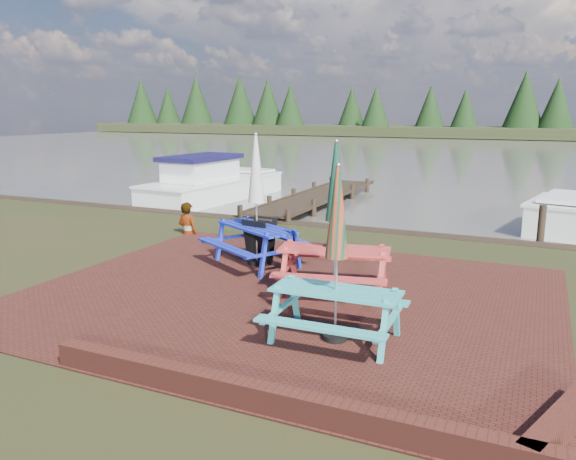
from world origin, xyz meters
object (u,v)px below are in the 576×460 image
(jetty, at_px, (317,197))
(boat_jetty, at_px, (212,185))
(picnic_table_blue, at_px, (257,220))
(person, at_px, (187,203))
(chalkboard, at_px, (260,240))
(picnic_table_teal, at_px, (336,282))
(picnic_table_red, at_px, (335,241))

(jetty, relative_size, boat_jetty, 1.34)
(picnic_table_blue, height_order, person, picnic_table_blue)
(jetty, bearing_deg, person, -98.16)
(chalkboard, relative_size, boat_jetty, 0.14)
(person, bearing_deg, chalkboard, 157.59)
(picnic_table_teal, relative_size, picnic_table_red, 0.93)
(picnic_table_teal, distance_m, chalkboard, 4.35)
(picnic_table_teal, xyz_separation_m, chalkboard, (-2.87, 3.25, -0.38))
(picnic_table_red, distance_m, boat_jetty, 12.34)
(picnic_table_red, bearing_deg, chalkboard, 137.88)
(picnic_table_blue, relative_size, person, 1.63)
(picnic_table_teal, bearing_deg, jetty, 111.52)
(picnic_table_teal, distance_m, jetty, 12.77)
(picnic_table_teal, height_order, boat_jetty, picnic_table_teal)
(jetty, height_order, boat_jetty, boat_jetty)
(boat_jetty, height_order, person, person)
(picnic_table_blue, xyz_separation_m, chalkboard, (-0.02, 0.17, -0.46))
(picnic_table_blue, xyz_separation_m, person, (-3.04, 1.90, -0.12))
(chalkboard, distance_m, person, 3.50)
(picnic_table_teal, relative_size, chalkboard, 2.60)
(picnic_table_blue, relative_size, chalkboard, 2.84)
(jetty, relative_size, person, 5.43)
(picnic_table_teal, distance_m, boat_jetty, 14.35)
(picnic_table_red, distance_m, person, 5.95)
(picnic_table_red, bearing_deg, boat_jetty, 120.37)
(picnic_table_teal, xyz_separation_m, picnic_table_blue, (-2.85, 3.08, 0.08))
(jetty, bearing_deg, chalkboard, -76.42)
(picnic_table_blue, bearing_deg, person, 177.48)
(chalkboard, xyz_separation_m, person, (-3.03, 1.72, 0.34))
(chalkboard, bearing_deg, person, 158.19)
(picnic_table_red, bearing_deg, person, 138.28)
(picnic_table_blue, distance_m, boat_jetty, 10.17)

